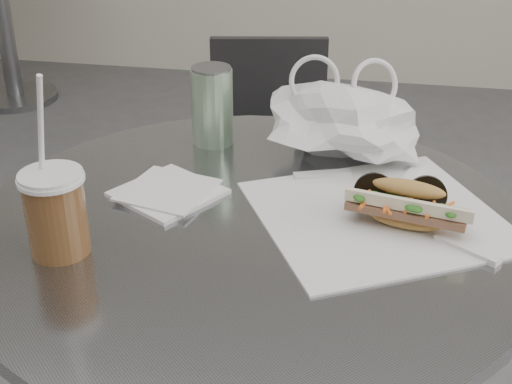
% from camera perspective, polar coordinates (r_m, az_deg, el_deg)
% --- Properties ---
extents(cafe_table, '(0.76, 0.76, 0.74)m').
position_cam_1_polar(cafe_table, '(1.13, -0.50, -14.35)').
color(cafe_table, slate).
rests_on(cafe_table, ground).
extents(bg_table, '(0.70, 0.70, 0.74)m').
position_cam_1_polar(bg_table, '(3.58, -19.76, 13.99)').
color(bg_table, slate).
rests_on(bg_table, ground).
extents(chair_far, '(0.38, 0.41, 0.73)m').
position_cam_1_polar(chair_far, '(1.87, 0.99, -0.82)').
color(chair_far, '#2D2D2F').
rests_on(chair_far, ground).
extents(sandwich_paper, '(0.42, 0.41, 0.00)m').
position_cam_1_polar(sandwich_paper, '(0.98, 9.72, -1.86)').
color(sandwich_paper, white).
rests_on(sandwich_paper, cafe_table).
extents(banh_mi, '(0.20, 0.11, 0.07)m').
position_cam_1_polar(banh_mi, '(0.95, 11.99, -1.07)').
color(banh_mi, tan).
rests_on(banh_mi, sandwich_paper).
extents(iced_coffee, '(0.08, 0.08, 0.23)m').
position_cam_1_polar(iced_coffee, '(0.90, -15.74, -1.51)').
color(iced_coffee, brown).
rests_on(iced_coffee, cafe_table).
extents(sunglasses, '(0.13, 0.03, 0.06)m').
position_cam_1_polar(sunglasses, '(0.99, 11.39, -0.39)').
color(sunglasses, black).
rests_on(sunglasses, cafe_table).
extents(plastic_bag, '(0.26, 0.23, 0.11)m').
position_cam_1_polar(plastic_bag, '(1.13, 6.82, 5.44)').
color(plastic_bag, white).
rests_on(plastic_bag, cafe_table).
extents(napkin_stack, '(0.18, 0.18, 0.01)m').
position_cam_1_polar(napkin_stack, '(1.03, -7.05, -0.00)').
color(napkin_stack, white).
rests_on(napkin_stack, cafe_table).
extents(drink_can, '(0.07, 0.07, 0.13)m').
position_cam_1_polar(drink_can, '(1.17, -3.53, 6.91)').
color(drink_can, '#51884F').
rests_on(drink_can, cafe_table).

